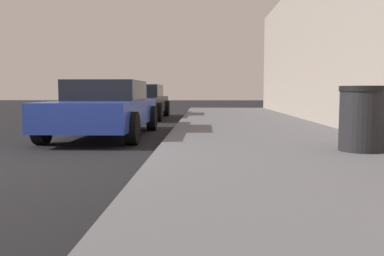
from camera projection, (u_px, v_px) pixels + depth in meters
The scene contains 5 objects.
ground_plane at pixel (8, 165), 5.63m from camera, with size 80.00×80.00×0.00m, color black.
sidewalk at pixel (297, 161), 5.50m from camera, with size 4.00×32.00×0.15m, color #5B5B60.
trash_bin at pixel (362, 118), 5.92m from camera, with size 0.68×0.68×0.95m.
car_blue at pixel (106, 108), 9.23m from camera, with size 1.98×4.54×1.27m.
car_black at pixel (139, 101), 15.26m from camera, with size 2.03×4.53×1.27m.
Camera 1 is at (2.73, -5.48, 1.03)m, focal length 37.90 mm.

